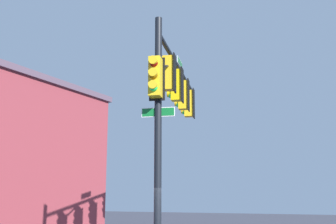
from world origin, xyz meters
TOP-DOWN VIEW (x-y plane):
  - signal_pole_assembly at (2.08, 0.70)m, footprint 6.82×2.57m
  - brick_building at (4.95, 11.43)m, footprint 8.53×5.55m

SIDE VIEW (x-z plane):
  - brick_building at x=4.95m, z-range 0.01..8.06m
  - signal_pole_assembly at x=2.08m, z-range 1.83..9.17m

